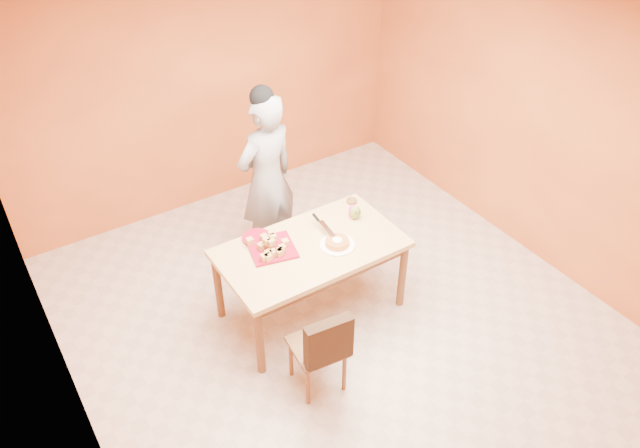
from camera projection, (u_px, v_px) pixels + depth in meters
floor at (341, 322)px, 5.72m from camera, size 5.00×5.00×0.00m
ceiling at (349, 34)px, 4.09m from camera, size 5.00×5.00×0.00m
wall_back at (210, 87)px, 6.58m from camera, size 4.50×0.00×4.50m
wall_left at (51, 313)px, 3.93m from camera, size 0.00×5.00×5.00m
wall_right at (540, 127)px, 5.88m from camera, size 0.00×5.00×5.00m
dining_table at (311, 255)px, 5.45m from camera, size 1.60×0.90×0.76m
dining_chair at (319, 346)px, 4.89m from camera, size 0.45×0.51×0.87m
pastry_pile at (272, 242)px, 5.31m from camera, size 0.34×0.34×0.11m
person at (267, 180)px, 5.99m from camera, size 0.72×0.54×1.79m
pastry_platter at (272, 248)px, 5.35m from camera, size 0.45×0.45×0.02m
red_dinner_plate at (257, 238)px, 5.48m from camera, size 0.30×0.30×0.02m
white_cake_plate at (337, 245)px, 5.40m from camera, size 0.31×0.31×0.01m
sponge_cake at (337, 242)px, 5.38m from camera, size 0.23×0.23×0.05m
cake_server at (327, 228)px, 5.49m from camera, size 0.08×0.26×0.01m
egg_ornament at (355, 213)px, 5.68m from camera, size 0.12×0.11×0.13m
magenta_glass at (352, 212)px, 5.72m from camera, size 0.09×0.09×0.10m
checker_tin at (352, 201)px, 5.91m from camera, size 0.10×0.10×0.03m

